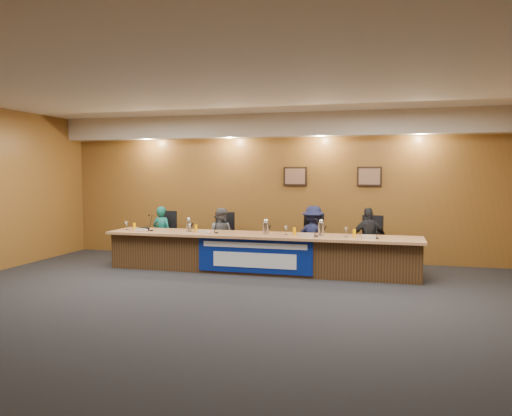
# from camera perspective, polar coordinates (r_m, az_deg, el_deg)

# --- Properties ---
(floor) EXTENTS (10.00, 10.00, 0.00)m
(floor) POSITION_cam_1_polar(r_m,az_deg,el_deg) (7.56, -4.21, -10.75)
(floor) COLOR black
(floor) RESTS_ON ground
(ceiling) EXTENTS (10.00, 8.00, 0.04)m
(ceiling) POSITION_cam_1_polar(r_m,az_deg,el_deg) (7.42, -4.34, 13.89)
(ceiling) COLOR silver
(ceiling) RESTS_ON wall_back
(wall_back) EXTENTS (10.00, 0.04, 3.20)m
(wall_back) POSITION_cam_1_polar(r_m,az_deg,el_deg) (11.17, 2.51, 2.36)
(wall_back) COLOR brown
(wall_back) RESTS_ON floor
(soffit) EXTENTS (10.00, 0.50, 0.50)m
(soffit) POSITION_cam_1_polar(r_m,az_deg,el_deg) (10.97, 2.24, 9.39)
(soffit) COLOR beige
(soffit) RESTS_ON wall_back
(dais_body) EXTENTS (6.00, 0.80, 0.70)m
(dais_body) POSITION_cam_1_polar(r_m,az_deg,el_deg) (9.74, 0.44, -5.28)
(dais_body) COLOR #432C17
(dais_body) RESTS_ON floor
(dais_top) EXTENTS (6.10, 0.95, 0.05)m
(dais_top) POSITION_cam_1_polar(r_m,az_deg,el_deg) (9.64, 0.37, -3.13)
(dais_top) COLOR #AA754B
(dais_top) RESTS_ON dais_body
(banner) EXTENTS (2.20, 0.02, 0.65)m
(banner) POSITION_cam_1_polar(r_m,az_deg,el_deg) (9.34, -0.20, -5.50)
(banner) COLOR navy
(banner) RESTS_ON dais_body
(banner_text_upper) EXTENTS (2.00, 0.01, 0.10)m
(banner_text_upper) POSITION_cam_1_polar(r_m,az_deg,el_deg) (9.30, -0.22, -4.30)
(banner_text_upper) COLOR silver
(banner_text_upper) RESTS_ON banner
(banner_text_lower) EXTENTS (1.60, 0.01, 0.28)m
(banner_text_lower) POSITION_cam_1_polar(r_m,az_deg,el_deg) (9.34, -0.22, -6.00)
(banner_text_lower) COLOR silver
(banner_text_lower) RESTS_ON banner
(wall_photo_left) EXTENTS (0.52, 0.04, 0.42)m
(wall_photo_left) POSITION_cam_1_polar(r_m,az_deg,el_deg) (11.06, 4.50, 3.63)
(wall_photo_left) COLOR black
(wall_photo_left) RESTS_ON wall_back
(wall_photo_right) EXTENTS (0.52, 0.04, 0.42)m
(wall_photo_right) POSITION_cam_1_polar(r_m,az_deg,el_deg) (10.88, 12.83, 3.53)
(wall_photo_right) COLOR black
(wall_photo_right) RESTS_ON wall_back
(panelist_a) EXTENTS (0.47, 0.33, 1.20)m
(panelist_a) POSITION_cam_1_polar(r_m,az_deg,el_deg) (11.13, -10.71, -2.88)
(panelist_a) COLOR #115B51
(panelist_a) RESTS_ON floor
(panelist_b) EXTENTS (0.64, 0.53, 1.19)m
(panelist_b) POSITION_cam_1_polar(r_m,az_deg,el_deg) (10.62, -4.06, -3.18)
(panelist_b) COLOR #505255
(panelist_b) RESTS_ON floor
(panelist_c) EXTENTS (0.91, 0.65, 1.27)m
(panelist_c) POSITION_cam_1_polar(r_m,az_deg,el_deg) (10.15, 6.56, -3.31)
(panelist_c) COLOR #111536
(panelist_c) RESTS_ON floor
(panelist_d) EXTENTS (0.79, 0.50, 1.25)m
(panelist_d) POSITION_cam_1_polar(r_m,az_deg,el_deg) (10.05, 12.77, -3.51)
(panelist_d) COLOR black
(panelist_d) RESTS_ON floor
(office_chair_a) EXTENTS (0.49, 0.49, 0.08)m
(office_chair_a) POSITION_cam_1_polar(r_m,az_deg,el_deg) (11.24, -10.48, -3.42)
(office_chair_a) COLOR black
(office_chair_a) RESTS_ON floor
(office_chair_b) EXTENTS (0.50, 0.50, 0.08)m
(office_chair_b) POSITION_cam_1_polar(r_m,az_deg,el_deg) (10.73, -3.88, -3.72)
(office_chair_b) COLOR black
(office_chair_b) RESTS_ON floor
(office_chair_c) EXTENTS (0.55, 0.55, 0.08)m
(office_chair_c) POSITION_cam_1_polar(r_m,az_deg,el_deg) (10.26, 6.64, -4.09)
(office_chair_c) COLOR black
(office_chair_c) RESTS_ON floor
(office_chair_d) EXTENTS (0.59, 0.59, 0.08)m
(office_chair_d) POSITION_cam_1_polar(r_m,az_deg,el_deg) (10.17, 12.78, -4.25)
(office_chair_d) COLOR black
(office_chair_d) RESTS_ON floor
(nameplate_a) EXTENTS (0.24, 0.08, 0.10)m
(nameplate_a) POSITION_cam_1_polar(r_m,az_deg,el_deg) (10.25, -13.11, -2.41)
(nameplate_a) COLOR white
(nameplate_a) RESTS_ON dais_top
(microphone_a) EXTENTS (0.07, 0.07, 0.02)m
(microphone_a) POSITION_cam_1_polar(r_m,az_deg,el_deg) (10.33, -11.85, -2.53)
(microphone_a) COLOR black
(microphone_a) RESTS_ON dais_top
(juice_glass_a) EXTENTS (0.06, 0.06, 0.15)m
(juice_glass_a) POSITION_cam_1_polar(r_m,az_deg,el_deg) (10.57, -13.72, -2.06)
(juice_glass_a) COLOR #FDAF00
(juice_glass_a) RESTS_ON dais_top
(water_glass_a) EXTENTS (0.08, 0.08, 0.18)m
(water_glass_a) POSITION_cam_1_polar(r_m,az_deg,el_deg) (10.64, -14.58, -1.96)
(water_glass_a) COLOR silver
(water_glass_a) RESTS_ON dais_top
(nameplate_b) EXTENTS (0.24, 0.08, 0.10)m
(nameplate_b) POSITION_cam_1_polar(r_m,az_deg,el_deg) (9.69, -6.15, -2.70)
(nameplate_b) COLOR white
(nameplate_b) RESTS_ON dais_top
(microphone_b) EXTENTS (0.07, 0.07, 0.02)m
(microphone_b) POSITION_cam_1_polar(r_m,az_deg,el_deg) (9.76, -4.51, -2.84)
(microphone_b) COLOR black
(microphone_b) RESTS_ON dais_top
(juice_glass_b) EXTENTS (0.06, 0.06, 0.15)m
(juice_glass_b) POSITION_cam_1_polar(r_m,az_deg,el_deg) (10.00, -6.87, -2.32)
(juice_glass_b) COLOR #FDAF00
(juice_glass_b) RESTS_ON dais_top
(water_glass_b) EXTENTS (0.08, 0.08, 0.18)m
(water_glass_b) POSITION_cam_1_polar(r_m,az_deg,el_deg) (9.99, -7.56, -2.24)
(water_glass_b) COLOR silver
(water_glass_b) RESTS_ON dais_top
(nameplate_c) EXTENTS (0.24, 0.08, 0.10)m
(nameplate_c) POSITION_cam_1_polar(r_m,az_deg,el_deg) (9.17, 5.77, -3.08)
(nameplate_c) COLOR white
(nameplate_c) RESTS_ON dais_top
(microphone_c) EXTENTS (0.07, 0.07, 0.02)m
(microphone_c) POSITION_cam_1_polar(r_m,az_deg,el_deg) (9.28, 6.91, -3.22)
(microphone_c) COLOR black
(microphone_c) RESTS_ON dais_top
(juice_glass_c) EXTENTS (0.06, 0.06, 0.15)m
(juice_glass_c) POSITION_cam_1_polar(r_m,az_deg,el_deg) (9.46, 4.40, -2.67)
(juice_glass_c) COLOR #FDAF00
(juice_glass_c) RESTS_ON dais_top
(water_glass_c) EXTENTS (0.08, 0.08, 0.18)m
(water_glass_c) POSITION_cam_1_polar(r_m,az_deg,el_deg) (9.47, 3.46, -2.57)
(water_glass_c) COLOR silver
(water_glass_c) RESTS_ON dais_top
(nameplate_d) EXTENTS (0.24, 0.08, 0.10)m
(nameplate_d) POSITION_cam_1_polar(r_m,az_deg,el_deg) (9.11, 12.81, -3.21)
(nameplate_d) COLOR white
(nameplate_d) RESTS_ON dais_top
(microphone_d) EXTENTS (0.07, 0.07, 0.02)m
(microphone_d) POSITION_cam_1_polar(r_m,az_deg,el_deg) (9.20, 13.60, -3.37)
(microphone_d) COLOR black
(microphone_d) RESTS_ON dais_top
(juice_glass_d) EXTENTS (0.06, 0.06, 0.15)m
(juice_glass_d) POSITION_cam_1_polar(r_m,az_deg,el_deg) (9.30, 11.17, -2.85)
(juice_glass_d) COLOR #FDAF00
(juice_glass_d) RESTS_ON dais_top
(water_glass_d) EXTENTS (0.08, 0.08, 0.18)m
(water_glass_d) POSITION_cam_1_polar(r_m,az_deg,el_deg) (9.29, 10.27, -2.75)
(water_glass_d) COLOR silver
(water_glass_d) RESTS_ON dais_top
(carafe_left) EXTENTS (0.11, 0.11, 0.23)m
(carafe_left) POSITION_cam_1_polar(r_m,az_deg,el_deg) (10.12, -7.69, -2.03)
(carafe_left) COLOR silver
(carafe_left) RESTS_ON dais_top
(carafe_mid) EXTENTS (0.13, 0.13, 0.23)m
(carafe_mid) POSITION_cam_1_polar(r_m,az_deg,el_deg) (9.59, 1.14, -2.33)
(carafe_mid) COLOR silver
(carafe_mid) RESTS_ON dais_top
(carafe_right) EXTENTS (0.12, 0.12, 0.25)m
(carafe_right) POSITION_cam_1_polar(r_m,az_deg,el_deg) (9.41, 7.46, -2.42)
(carafe_right) COLOR silver
(carafe_right) RESTS_ON dais_top
(speakerphone) EXTENTS (0.32, 0.32, 0.05)m
(speakerphone) POSITION_cam_1_polar(r_m,az_deg,el_deg) (10.58, -12.54, -2.31)
(speakerphone) COLOR black
(speakerphone) RESTS_ON dais_top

